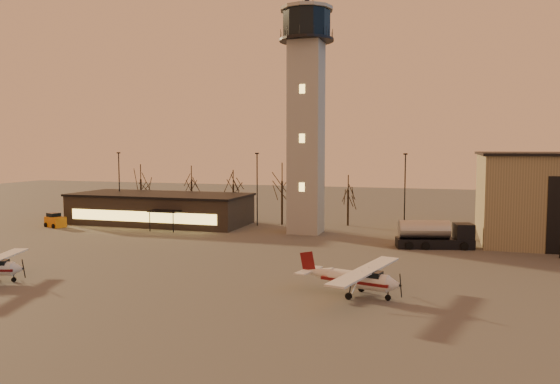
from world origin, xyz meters
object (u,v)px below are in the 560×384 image
control_tower (306,104)px  fuel_truck (434,237)px  cessna_front (361,283)px  service_cart (55,222)px  terminal (160,209)px

control_tower → fuel_truck: control_tower is taller
cessna_front → service_cart: size_ratio=3.14×
control_tower → terminal: (-21.99, 1.98, -14.17)m
control_tower → cessna_front: (11.31, -27.59, -15.31)m
control_tower → cessna_front: 33.52m
control_tower → service_cart: (-34.06, -5.33, -15.59)m
fuel_truck → service_cart: size_ratio=2.48×
cessna_front → control_tower: bearing=125.9°
service_cart → control_tower: bearing=30.4°
cessna_front → fuel_truck: (4.66, 21.59, 0.18)m
control_tower → terminal: 26.24m
control_tower → terminal: size_ratio=1.28×
control_tower → cessna_front: size_ratio=3.04×
fuel_truck → cessna_front: bearing=-115.8°
cessna_front → service_cart: 50.54m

